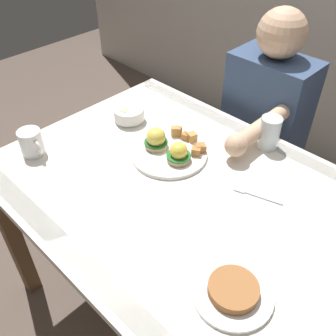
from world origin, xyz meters
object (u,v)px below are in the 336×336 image
object	(u,v)px
eggs_benedict_plate	(169,149)
fruit_bowl	(129,114)
coffee_mug	(31,142)
diner_person	(261,125)
fork	(255,194)
side_plate	(233,291)
water_glass_near	(269,135)
dining_table	(179,208)

from	to	relation	value
eggs_benedict_plate	fruit_bowl	bearing A→B (deg)	169.83
coffee_mug	diner_person	size ratio (longest dim) A/B	0.10
eggs_benedict_plate	coffee_mug	size ratio (longest dim) A/B	2.42
fork	diner_person	bearing A→B (deg)	119.96
fork	side_plate	distance (m)	0.36
fruit_bowl	coffee_mug	distance (m)	0.39
fork	water_glass_near	distance (m)	0.27
coffee_mug	side_plate	world-z (taller)	coffee_mug
dining_table	diner_person	bearing A→B (deg)	96.74
eggs_benedict_plate	diner_person	bearing A→B (deg)	83.07
side_plate	diner_person	distance (m)	0.91
dining_table	coffee_mug	bearing A→B (deg)	-153.30
fork	coffee_mug	bearing A→B (deg)	-151.37
diner_person	eggs_benedict_plate	bearing A→B (deg)	-96.93
eggs_benedict_plate	fruit_bowl	world-z (taller)	eggs_benedict_plate
water_glass_near	diner_person	xyz separation A→B (m)	(-0.16, 0.23, -0.14)
dining_table	coffee_mug	size ratio (longest dim) A/B	10.77
fruit_bowl	diner_person	world-z (taller)	diner_person
dining_table	fruit_bowl	xyz separation A→B (m)	(-0.40, 0.14, 0.14)
water_glass_near	fruit_bowl	bearing A→B (deg)	-154.24
coffee_mug	eggs_benedict_plate	bearing A→B (deg)	43.52
fruit_bowl	coffee_mug	bearing A→B (deg)	-101.96
fork	side_plate	bearing A→B (deg)	-64.07
fruit_bowl	water_glass_near	xyz separation A→B (m)	(0.49, 0.24, 0.02)
eggs_benedict_plate	fruit_bowl	distance (m)	0.27
eggs_benedict_plate	fruit_bowl	size ratio (longest dim) A/B	2.25
dining_table	diner_person	world-z (taller)	diner_person
dining_table	water_glass_near	xyz separation A→B (m)	(0.09, 0.37, 0.16)
coffee_mug	fork	bearing A→B (deg)	28.63
coffee_mug	fork	xyz separation A→B (m)	(0.68, 0.37, -0.05)
coffee_mug	water_glass_near	bearing A→B (deg)	47.23
eggs_benedict_plate	side_plate	bearing A→B (deg)	-30.10
fork	dining_table	bearing A→B (deg)	-147.02
water_glass_near	side_plate	xyz separation A→B (m)	(0.27, -0.57, -0.04)
diner_person	coffee_mug	bearing A→B (deg)	-115.97
dining_table	water_glass_near	world-z (taller)	water_glass_near
dining_table	water_glass_near	distance (m)	0.41
coffee_mug	diner_person	distance (m)	0.95
dining_table	eggs_benedict_plate	world-z (taller)	eggs_benedict_plate
coffee_mug	water_glass_near	world-z (taller)	water_glass_near
eggs_benedict_plate	diner_person	xyz separation A→B (m)	(0.06, 0.51, -0.11)
dining_table	water_glass_near	bearing A→B (deg)	76.89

